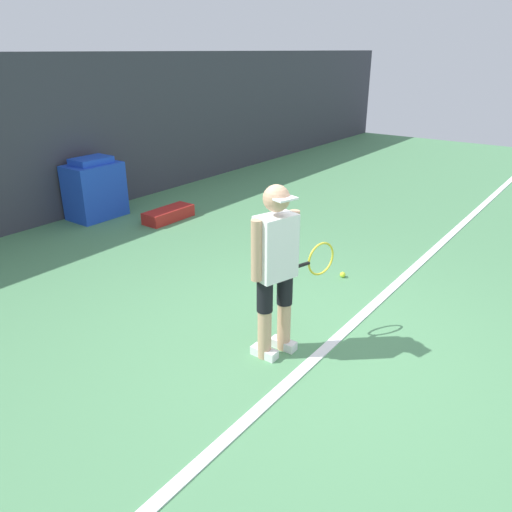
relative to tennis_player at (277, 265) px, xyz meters
The scene contains 6 objects.
ground_plane 0.92m from the tennis_player, 44.78° to the right, with size 24.00×24.00×0.00m, color #518C5B.
court_baseline 0.94m from the tennis_player, 53.46° to the right, with size 21.60×0.10×0.01m.
tennis_player is the anchor object (origin of this frame).
tennis_ball 1.97m from the tennis_player, ahead, with size 0.07×0.07×0.07m.
covered_chair 4.77m from the tennis_player, 71.49° to the left, with size 0.84×0.57×0.96m.
equipment_bag 4.11m from the tennis_player, 59.10° to the left, with size 0.85×0.33×0.18m.
Camera 1 is at (-3.41, -1.87, 2.51)m, focal length 35.00 mm.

